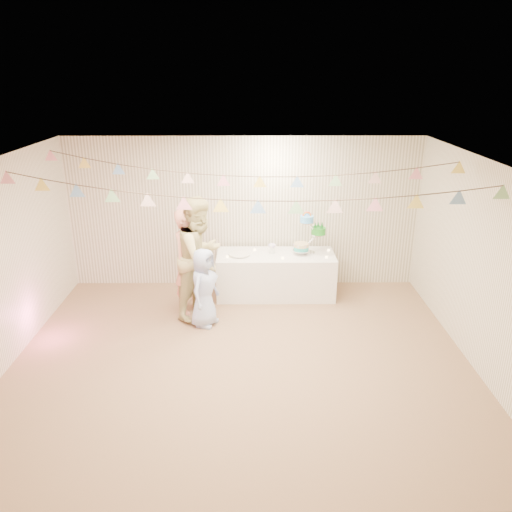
{
  "coord_description": "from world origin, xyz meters",
  "views": [
    {
      "loc": [
        0.15,
        -5.76,
        3.6
      ],
      "look_at": [
        0.2,
        0.8,
        1.15
      ],
      "focal_mm": 35.0,
      "sensor_mm": 36.0,
      "label": 1
    }
  ],
  "objects_px": {
    "cake_stand": "(309,233)",
    "person_child": "(204,288)",
    "table": "(276,274)",
    "person_adult_a": "(189,262)",
    "person_adult_b": "(201,257)"
  },
  "relations": [
    {
      "from": "cake_stand",
      "to": "person_child",
      "type": "bearing_deg",
      "value": -146.12
    },
    {
      "from": "table",
      "to": "person_adult_a",
      "type": "relative_size",
      "value": 1.18
    },
    {
      "from": "person_adult_a",
      "to": "person_child",
      "type": "relative_size",
      "value": 1.37
    },
    {
      "from": "table",
      "to": "person_child",
      "type": "distance_m",
      "value": 1.54
    },
    {
      "from": "person_adult_a",
      "to": "person_child",
      "type": "xyz_separation_m",
      "value": [
        0.28,
        -0.48,
        -0.22
      ]
    },
    {
      "from": "person_adult_a",
      "to": "person_adult_b",
      "type": "height_order",
      "value": "person_adult_b"
    },
    {
      "from": "table",
      "to": "cake_stand",
      "type": "bearing_deg",
      "value": 5.19
    },
    {
      "from": "table",
      "to": "person_child",
      "type": "relative_size",
      "value": 1.62
    },
    {
      "from": "cake_stand",
      "to": "person_adult_a",
      "type": "distance_m",
      "value": 2.04
    },
    {
      "from": "cake_stand",
      "to": "table",
      "type": "bearing_deg",
      "value": -174.81
    },
    {
      "from": "table",
      "to": "person_child",
      "type": "xyz_separation_m",
      "value": [
        -1.1,
        -1.06,
        0.24
      ]
    },
    {
      "from": "table",
      "to": "person_child",
      "type": "bearing_deg",
      "value": -136.13
    },
    {
      "from": "cake_stand",
      "to": "person_child",
      "type": "relative_size",
      "value": 0.56
    },
    {
      "from": "cake_stand",
      "to": "person_adult_b",
      "type": "relative_size",
      "value": 0.36
    },
    {
      "from": "person_adult_a",
      "to": "person_adult_b",
      "type": "xyz_separation_m",
      "value": [
        0.2,
        -0.13,
        0.12
      ]
    }
  ]
}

